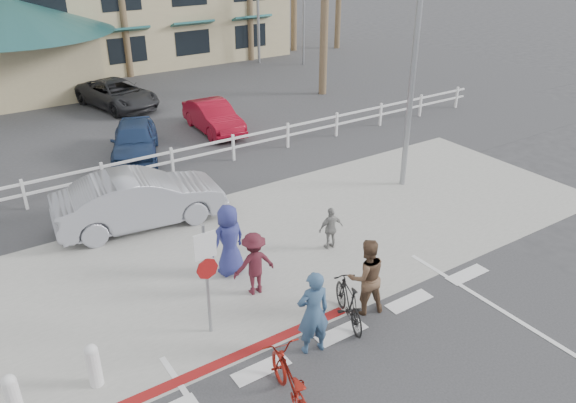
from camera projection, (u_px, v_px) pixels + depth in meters
ground at (360, 349)px, 11.55m from camera, size 140.00×140.00×0.00m
sidewalk_plaza at (250, 253)px, 14.91m from camera, size 22.00×7.00×0.01m
cross_street at (187, 198)px, 17.90m from camera, size 40.00×5.00×0.01m
parking_lot at (98, 120)px, 24.99m from camera, size 50.00×16.00×0.01m
curb_red at (202, 371)px, 10.96m from camera, size 7.00×0.25×0.02m
rail_fence at (175, 161)px, 19.42m from camera, size 29.40×0.16×1.00m
sign_post at (207, 275)px, 11.41m from camera, size 0.50×0.10×2.90m
bollard_0 at (94, 365)px, 10.45m from camera, size 0.26×0.26×0.95m
bollard_1 at (13, 396)px, 9.76m from camera, size 0.26×0.26×0.95m
streetlight_0 at (415, 48)px, 16.89m from camera, size 0.60×2.00×9.00m
info_sign at (304, 18)px, 33.68m from camera, size 1.20×0.16×5.60m
bike_red at (291, 385)px, 9.94m from camera, size 1.11×2.10×1.05m
rider_red at (313, 313)px, 11.10m from camera, size 0.77×0.59×1.89m
bike_black at (349, 302)px, 12.16m from camera, size 1.01×1.73×1.01m
rider_black at (366, 277)px, 12.32m from camera, size 1.04×0.92×1.81m
pedestrian_a at (254, 264)px, 13.00m from camera, size 1.07×0.69×1.58m
pedestrian_child at (331, 228)px, 14.89m from camera, size 0.74×0.38×1.21m
pedestrian_b at (229, 240)px, 13.68m from camera, size 1.00×0.75×1.86m
car_white_sedan at (140, 199)px, 16.03m from camera, size 4.96×2.22×1.58m
lot_car_2 at (135, 140)px, 20.75m from camera, size 2.99×4.32×1.37m
lot_car_3 at (213, 117)px, 23.41m from camera, size 1.56×3.92×1.27m
lot_car_5 at (117, 94)px, 26.48m from camera, size 3.19×5.06×1.30m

